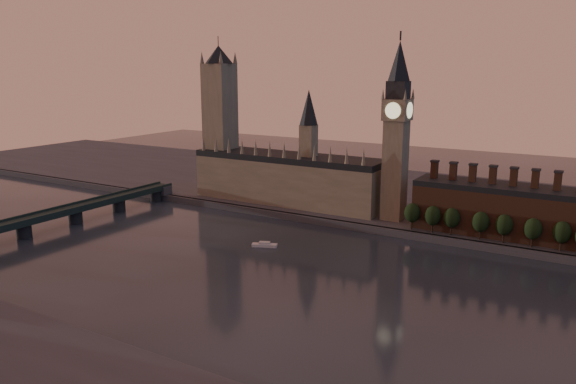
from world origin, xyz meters
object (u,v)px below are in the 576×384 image
at_px(big_ben, 397,130).
at_px(river_boat, 265,245).
at_px(victoria_tower, 220,115).
at_px(westminster_bridge, 46,219).

height_order(big_ben, river_boat, big_ben).
bearing_deg(river_boat, victoria_tower, 115.08).
xyz_separation_m(victoria_tower, river_boat, (86.84, -77.61, -58.08)).
xyz_separation_m(big_ben, westminster_bridge, (-165.00, -112.70, -49.39)).
height_order(westminster_bridge, river_boat, westminster_bridge).
bearing_deg(victoria_tower, river_boat, -41.79).
distance_m(victoria_tower, westminster_bridge, 133.21).
bearing_deg(victoria_tower, big_ben, -2.20).
relative_size(victoria_tower, big_ben, 1.01).
bearing_deg(westminster_bridge, big_ben, 34.33).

